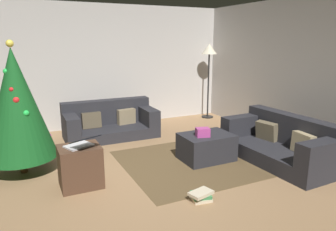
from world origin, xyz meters
TOP-DOWN VIEW (x-y plane):
  - ground_plane at (0.00, 0.00)m, footprint 6.40×6.40m
  - rear_partition at (0.00, 3.14)m, footprint 6.40×0.12m
  - corner_partition at (3.14, 0.00)m, footprint 0.12×6.40m
  - couch_left at (0.16, 2.25)m, footprint 1.76×0.87m
  - couch_right at (2.24, -0.20)m, footprint 0.91×1.84m
  - ottoman at (1.19, 0.35)m, footprint 0.80×0.58m
  - gift_box at (1.08, 0.29)m, footprint 0.24×0.20m
  - tv_remote at (1.05, 0.38)m, footprint 0.06×0.16m
  - christmas_tree at (-1.44, 1.07)m, footprint 0.97×0.97m
  - side_table at (-0.78, 0.26)m, footprint 0.52×0.44m
  - laptop at (-0.76, 0.21)m, footprint 0.45×0.49m
  - book_stack at (0.43, -0.74)m, footprint 0.31×0.27m
  - corner_lamp at (2.74, 2.72)m, footprint 0.36×0.36m
  - area_rug at (1.19, 0.35)m, footprint 2.60×2.00m

SIDE VIEW (x-z plane):
  - ground_plane at x=0.00m, z-range 0.00..0.00m
  - area_rug at x=1.19m, z-range 0.00..0.01m
  - book_stack at x=0.43m, z-range 0.00..0.12m
  - ottoman at x=1.19m, z-range 0.00..0.42m
  - couch_left at x=0.16m, z-range -0.08..0.62m
  - side_table at x=-0.78m, z-range 0.00..0.54m
  - couch_right at x=2.24m, z-range -0.07..0.63m
  - tv_remote at x=1.05m, z-range 0.42..0.44m
  - gift_box at x=1.08m, z-range 0.42..0.55m
  - laptop at x=-0.76m, z-range 0.51..0.69m
  - christmas_tree at x=-1.44m, z-range 0.07..1.94m
  - rear_partition at x=0.00m, z-range 0.00..2.60m
  - corner_partition at x=3.14m, z-range 0.00..2.60m
  - corner_lamp at x=2.74m, z-range 0.63..2.40m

